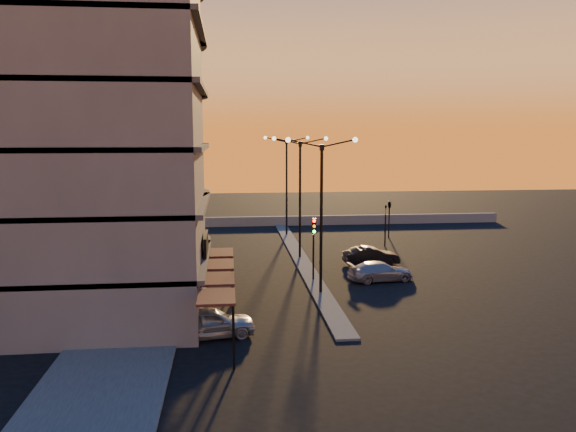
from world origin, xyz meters
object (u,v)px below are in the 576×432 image
Objects in this scene: streetlamp_mid at (300,187)px; traffic_light_main at (314,239)px; car_sedan at (371,256)px; car_wagon at (381,271)px; car_hatchback at (210,323)px.

streetlamp_mid reaches higher than traffic_light_main.
car_sedan is 0.93× the size of car_wagon.
car_wagon is (4.50, -0.22, -2.25)m from traffic_light_main.
car_hatchback is at bearing -111.20° from streetlamp_mid.
car_sedan reaches higher than car_wagon.
car_wagon is (-0.50, -4.52, -0.04)m from car_sedan.
streetlamp_mid is at bearing -31.43° from car_hatchback.
traffic_light_main is 1.03× the size of car_sedan.
car_hatchback is 14.48m from car_wagon.
car_hatchback is (-6.50, -16.75, -4.86)m from streetlamp_mid.
streetlamp_mid reaches higher than car_hatchback.
car_hatchback is 18.06m from car_sedan.
streetlamp_mid reaches higher than car_wagon.
traffic_light_main is at bearing -90.00° from streetlamp_mid.
traffic_light_main is 0.96× the size of car_wagon.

